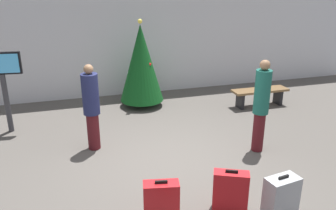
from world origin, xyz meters
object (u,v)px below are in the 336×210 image
object	(u,v)px
waiting_bench	(260,93)
traveller_1	(91,106)
flight_info_kiosk	(3,77)
traveller_0	(261,104)
suitcase_2	(161,201)
holiday_tree	(141,63)
suitcase_3	(230,192)
suitcase_1	(281,195)

from	to	relation	value
waiting_bench	traveller_1	size ratio (longest dim) A/B	0.88
flight_info_kiosk	traveller_0	xyz separation A→B (m)	(4.94, -2.45, -0.27)
traveller_0	flight_info_kiosk	bearing A→B (deg)	153.62
flight_info_kiosk	suitcase_2	bearing A→B (deg)	-57.83
waiting_bench	holiday_tree	bearing A→B (deg)	163.02
holiday_tree	traveller_1	world-z (taller)	holiday_tree
flight_info_kiosk	suitcase_2	distance (m)	4.78
suitcase_3	flight_info_kiosk	bearing A→B (deg)	130.81
waiting_bench	traveller_0	world-z (taller)	traveller_0
waiting_bench	suitcase_2	distance (m)	5.44
waiting_bench	suitcase_3	xyz separation A→B (m)	(-2.84, -3.94, -0.03)
waiting_bench	traveller_0	bearing A→B (deg)	-121.49
traveller_1	suitcase_2	distance (m)	2.72
traveller_0	suitcase_1	distance (m)	2.13
traveller_0	suitcase_3	bearing A→B (deg)	-131.17
holiday_tree	waiting_bench	distance (m)	3.34
holiday_tree	traveller_1	xyz separation A→B (m)	(-1.50, -2.22, -0.26)
holiday_tree	traveller_0	bearing A→B (deg)	-62.74
suitcase_1	suitcase_2	bearing A→B (deg)	168.02
holiday_tree	waiting_bench	size ratio (longest dim) A/B	1.50
flight_info_kiosk	traveller_1	bearing A→B (deg)	-38.77
suitcase_2	waiting_bench	bearing A→B (deg)	44.65
holiday_tree	suitcase_3	bearing A→B (deg)	-87.01
holiday_tree	suitcase_1	bearing A→B (deg)	-79.41
suitcase_3	suitcase_1	bearing A→B (deg)	-19.67
suitcase_2	suitcase_3	distance (m)	1.04
flight_info_kiosk	suitcase_3	world-z (taller)	flight_info_kiosk
suitcase_2	flight_info_kiosk	bearing A→B (deg)	122.17
holiday_tree	suitcase_1	world-z (taller)	holiday_tree
waiting_bench	traveller_1	bearing A→B (deg)	-164.49
flight_info_kiosk	waiting_bench	size ratio (longest dim) A/B	1.17
suitcase_1	flight_info_kiosk	bearing A→B (deg)	134.31
waiting_bench	suitcase_1	bearing A→B (deg)	-116.99
waiting_bench	suitcase_3	distance (m)	4.85
suitcase_1	suitcase_3	size ratio (longest dim) A/B	0.90
suitcase_2	suitcase_3	xyz separation A→B (m)	(1.03, -0.12, 0.03)
traveller_1	suitcase_1	size ratio (longest dim) A/B	2.83
suitcase_2	traveller_0	bearing A→B (deg)	31.62
traveller_0	suitcase_3	size ratio (longest dim) A/B	2.70
traveller_1	suitcase_3	world-z (taller)	traveller_1
holiday_tree	suitcase_1	size ratio (longest dim) A/B	3.76
holiday_tree	suitcase_1	xyz separation A→B (m)	(0.96, -5.13, -0.91)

